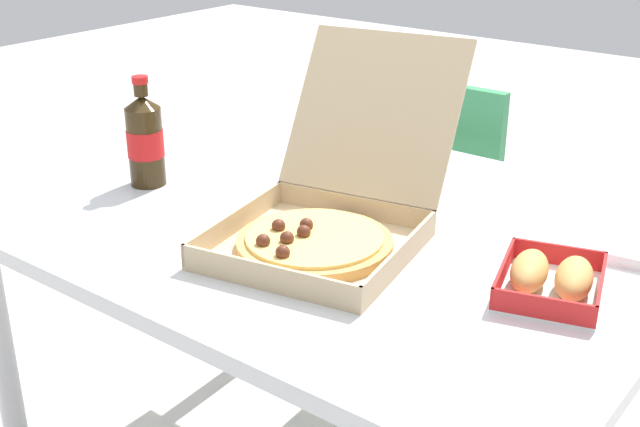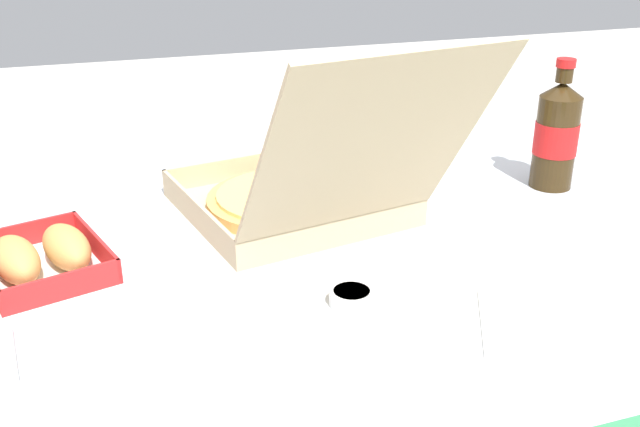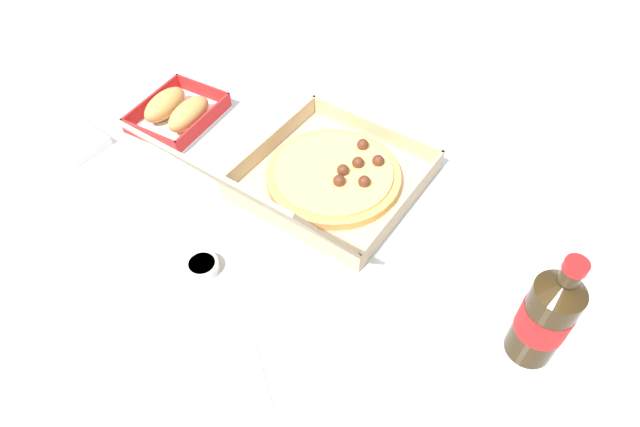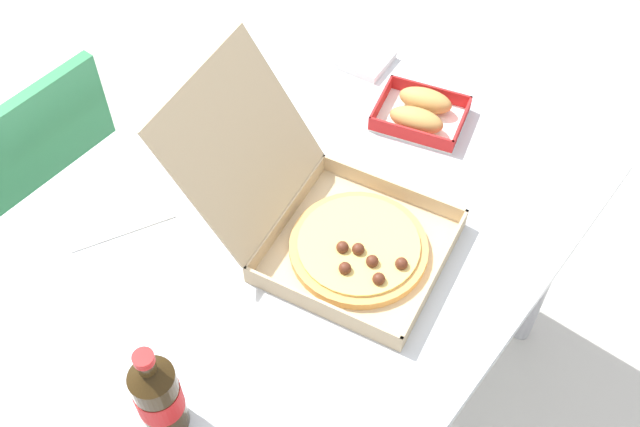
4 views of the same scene
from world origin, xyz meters
The scene contains 8 objects.
ground_plane centered at (0.00, 0.00, 0.00)m, with size 10.00×10.00×0.00m, color beige.
dining_table centered at (0.00, 0.00, 0.64)m, with size 1.24×0.93×0.71m.
pizza_box_open centered at (0.06, -0.10, 0.76)m, with size 0.40×0.54×0.32m.
bread_side_box centered at (0.44, -0.04, 0.74)m, with size 0.20×0.22×0.06m.
cola_bottle centered at (-0.40, -0.10, 0.81)m, with size 0.07×0.07×0.22m.
paper_menu centered at (-0.15, 0.31, 0.71)m, with size 0.21×0.15×0.00m, color white.
napkin_pile centered at (0.52, 0.17, 0.72)m, with size 0.11×0.11×0.02m, color white.
dipping_sauce_cup centered at (0.07, 0.17, 0.72)m, with size 0.06×0.06×0.02m.
Camera 3 is at (-0.46, 0.41, 1.49)m, focal length 30.88 mm.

